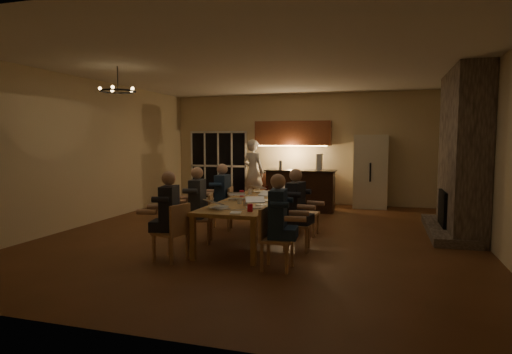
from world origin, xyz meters
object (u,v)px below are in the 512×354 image
at_px(standing_person, 253,172).
at_px(can_cola, 267,189).
at_px(laptop_e, 261,187).
at_px(plate_left, 221,207).
at_px(person_left_near, 169,215).
at_px(plate_far, 284,195).
at_px(person_left_far, 223,197).
at_px(plate_near, 263,205).
at_px(bar_bottle, 281,165).
at_px(laptop_a, 219,202).
at_px(laptop_b, 256,201).
at_px(mug_front, 239,201).
at_px(can_right, 278,195).
at_px(redcup_mid, 242,193).
at_px(chair_left_near, 171,232).
at_px(laptop_f, 281,188).
at_px(chandelier, 118,91).
at_px(laptop_d, 265,195).
at_px(mug_back, 250,192).
at_px(chair_right_far, 307,213).
at_px(dining_table, 253,220).
at_px(chair_left_mid, 200,218).
at_px(person_right_near, 278,221).
at_px(person_left_mid, 198,205).
at_px(bar_island, 301,190).
at_px(chair_right_near, 277,239).
at_px(refrigerator, 371,171).
at_px(bar_blender, 319,162).
at_px(chair_left_far, 221,209).
at_px(redcup_near, 250,208).
at_px(can_silver, 245,202).
at_px(person_right_mid, 295,209).
at_px(mug_mid, 264,194).
at_px(laptop_c, 237,194).
at_px(chair_right_mid, 297,224).

xyz_separation_m(standing_person, can_cola, (1.15, -2.76, -0.13)).
height_order(laptop_e, plate_left, laptop_e).
xyz_separation_m(person_left_near, plate_far, (1.29, 2.35, 0.07)).
height_order(person_left_far, plate_near, person_left_far).
relative_size(standing_person, bar_bottle, 7.82).
distance_m(laptop_a, laptop_b, 0.59).
bearing_deg(mug_front, plate_near, -9.21).
relative_size(standing_person, can_right, 15.64).
height_order(standing_person, redcup_mid, standing_person).
distance_m(chair_left_near, laptop_f, 3.02).
xyz_separation_m(chandelier, laptop_d, (2.63, 0.61, -1.89)).
bearing_deg(mug_front, mug_back, 99.59).
bearing_deg(person_left_far, chair_right_far, 89.96).
xyz_separation_m(dining_table, bar_bottle, (-0.29, 3.40, 0.83)).
distance_m(laptop_e, plate_far, 0.74).
xyz_separation_m(chair_left_mid, can_cola, (0.75, 1.85, 0.37)).
bearing_deg(mug_front, standing_person, 104.13).
bearing_deg(person_right_near, plate_near, 22.09).
relative_size(chair_right_far, mug_front, 8.90).
xyz_separation_m(chair_left_mid, person_left_mid, (-0.04, -0.01, 0.24)).
bearing_deg(laptop_d, plate_far, 91.67).
distance_m(dining_table, chair_left_near, 1.86).
bearing_deg(bar_island, plate_left, -97.18).
bearing_deg(laptop_f, plate_far, -85.87).
xyz_separation_m(dining_table, can_cola, (-0.11, 1.37, 0.44)).
xyz_separation_m(chair_right_far, plate_far, (-0.47, 0.09, 0.31)).
xyz_separation_m(person_left_mid, laptop_f, (1.16, 1.61, 0.17)).
bearing_deg(laptop_d, mug_back, 137.86).
bearing_deg(chair_right_near, laptop_d, 21.71).
xyz_separation_m(refrigerator, plate_far, (-1.56, -3.82, -0.24)).
bearing_deg(person_left_near, bar_blender, 151.35).
distance_m(chair_left_far, redcup_near, 2.29).
bearing_deg(person_left_near, chair_left_far, 169.02).
height_order(chair_left_far, can_silver, chair_left_far).
bearing_deg(can_right, person_right_mid, -57.61).
bearing_deg(bar_blender, chair_right_far, -82.27).
distance_m(person_left_near, chandelier, 2.74).
distance_m(can_cola, plate_left, 2.35).
bearing_deg(bar_island, laptop_f, -90.36).
bearing_deg(mug_mid, laptop_b, -79.76).
bearing_deg(person_left_mid, chair_left_near, -4.87).
xyz_separation_m(chair_right_far, can_right, (-0.50, -0.33, 0.37)).
xyz_separation_m(dining_table, bar_island, (0.24, 3.47, 0.17)).
height_order(chair_left_near, mug_front, chair_left_near).
bearing_deg(mug_front, laptop_c, 113.59).
relative_size(chair_right_mid, redcup_mid, 7.42).
distance_m(mug_mid, bar_blender, 3.08).
distance_m(laptop_e, redcup_near, 2.47).
height_order(person_left_mid, plate_near, person_left_mid).
relative_size(refrigerator, person_right_near, 1.45).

